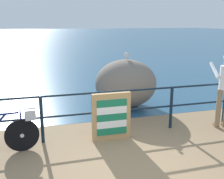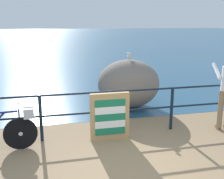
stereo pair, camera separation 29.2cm
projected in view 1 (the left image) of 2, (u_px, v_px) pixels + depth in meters
The scene contains 8 objects.
ground_plane at pixel (54, 52), 23.21m from camera, with size 120.00×120.00×0.10m, color #846B4C.
sea_surface at pixel (43, 35), 49.03m from camera, with size 120.00×90.00×0.01m, color navy.
promenade_railing at pixel (111, 107), 6.03m from camera, with size 8.99×0.07×1.02m.
bicycle at pixel (1, 131), 5.17m from camera, with size 1.70×0.48×0.92m.
person_at_railing at pixel (224, 87), 6.39m from camera, with size 0.55×0.67×1.78m.
folded_deckchair_stack at pixel (111, 117), 5.81m from camera, with size 0.84×0.10×1.04m.
breakwater_boulder_main at pixel (126, 83), 8.06m from camera, with size 1.82×1.68×1.42m.
seagull at pixel (127, 55), 7.79m from camera, with size 0.24×0.32×0.23m.
Camera 1 is at (-1.53, -3.77, 2.49)m, focal length 43.77 mm.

